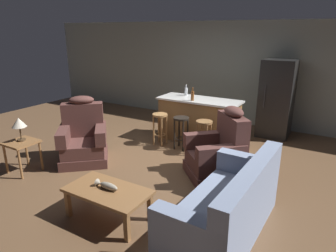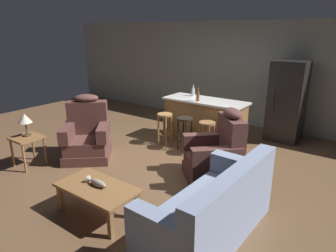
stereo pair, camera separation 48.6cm
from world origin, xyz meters
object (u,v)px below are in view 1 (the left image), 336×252
(table_lamp, at_px, (19,124))
(coffee_table, at_px, (108,193))
(refrigerator, at_px, (276,99))
(bottle_short_amber, at_px, (192,96))
(kitchen_island, at_px, (199,120))
(bar_stool_right, at_px, (204,131))
(couch, at_px, (228,208))
(bar_stool_left, at_px, (160,123))
(bottle_tall_green, at_px, (186,91))
(recliner_near_island, at_px, (219,153))
(recliner_near_lamp, at_px, (84,139))
(fish_figurine, at_px, (107,186))
(bar_stool_middle, at_px, (181,127))
(end_table, at_px, (22,147))

(table_lamp, bearing_deg, coffee_table, -8.25)
(refrigerator, relative_size, bottle_short_amber, 6.26)
(refrigerator, bearing_deg, kitchen_island, -138.74)
(kitchen_island, bearing_deg, bar_stool_right, -57.01)
(couch, xyz_separation_m, bar_stool_left, (-2.29, 2.13, 0.13))
(refrigerator, relative_size, bottle_tall_green, 7.08)
(coffee_table, bearing_deg, bottle_short_amber, 95.81)
(kitchen_island, bearing_deg, recliner_near_island, -53.72)
(recliner_near_island, relative_size, bar_stool_left, 1.76)
(bottle_tall_green, bearing_deg, refrigerator, 29.61)
(bottle_short_amber, bearing_deg, recliner_near_lamp, -125.76)
(table_lamp, bearing_deg, kitchen_island, 56.18)
(fish_figurine, height_order, table_lamp, table_lamp)
(bar_stool_middle, bearing_deg, kitchen_island, 80.86)
(couch, relative_size, end_table, 3.44)
(recliner_near_lamp, height_order, bar_stool_middle, recliner_near_lamp)
(coffee_table, bearing_deg, bar_stool_left, 108.04)
(bar_stool_middle, relative_size, bottle_tall_green, 2.73)
(recliner_near_lamp, bearing_deg, refrigerator, 98.38)
(end_table, bearing_deg, bottle_short_amber, 55.84)
(recliner_near_island, bearing_deg, bar_stool_right, -95.23)
(recliner_near_lamp, distance_m, bar_stool_left, 1.64)
(bar_stool_middle, bearing_deg, coffee_table, -82.52)
(end_table, xyz_separation_m, bottle_tall_green, (1.52, 3.15, 0.58))
(bottle_tall_green, bearing_deg, recliner_near_lamp, -113.68)
(fish_figurine, distance_m, refrigerator, 4.61)
(recliner_near_lamp, distance_m, table_lamp, 1.13)
(bottle_short_amber, bearing_deg, couch, -55.57)
(bottle_tall_green, bearing_deg, bar_stool_middle, -68.66)
(refrigerator, bearing_deg, bottle_tall_green, -150.39)
(end_table, distance_m, bar_stool_middle, 2.97)
(end_table, bearing_deg, bar_stool_middle, 51.80)
(fish_figurine, relative_size, refrigerator, 0.19)
(couch, distance_m, refrigerator, 4.00)
(couch, bearing_deg, refrigerator, -83.77)
(kitchen_island, height_order, bottle_tall_green, bottle_tall_green)
(kitchen_island, height_order, bar_stool_middle, kitchen_island)
(bottle_tall_green, bearing_deg, fish_figurine, -79.41)
(kitchen_island, bearing_deg, refrigerator, 41.26)
(end_table, height_order, bar_stool_middle, bar_stool_middle)
(fish_figurine, bearing_deg, kitchen_island, 93.90)
(recliner_near_lamp, bearing_deg, fish_figurine, 12.83)
(recliner_near_lamp, bearing_deg, bottle_tall_green, 115.05)
(bar_stool_right, height_order, bottle_tall_green, bottle_tall_green)
(bar_stool_middle, height_order, bar_stool_right, same)
(table_lamp, bearing_deg, bar_stool_right, 44.14)
(fish_figurine, distance_m, bottle_tall_green, 3.53)
(bar_stool_middle, distance_m, refrigerator, 2.38)
(couch, height_order, bar_stool_right, couch)
(end_table, distance_m, bottle_tall_green, 3.55)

